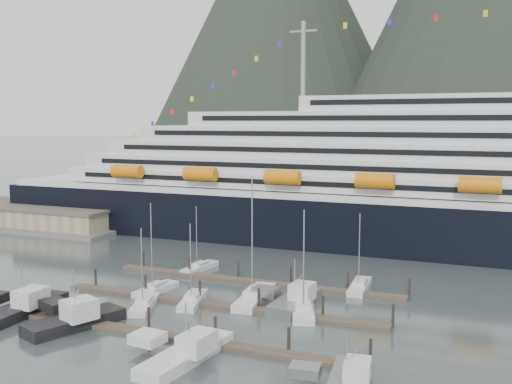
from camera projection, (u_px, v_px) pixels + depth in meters
ground at (239, 318)px, 77.63m from camera, size 1600.00×1600.00×0.00m
cruise_ship at (500, 191)px, 114.84m from camera, size 210.00×30.40×50.30m
warehouse at (39, 218)px, 143.63m from camera, size 46.00×20.00×5.80m
dock_near at (166, 335)px, 70.40m from camera, size 48.18×2.28×3.20m
dock_mid at (216, 304)px, 82.29m from camera, size 48.18×2.28×3.20m
dock_far at (253, 281)px, 94.18m from camera, size 48.18×2.28×3.20m
sailboat_a at (156, 290)px, 88.98m from camera, size 3.24×8.61×13.93m
sailboat_b at (144, 305)px, 81.68m from camera, size 5.36×9.40×11.61m
sailboat_c at (193, 301)px, 83.60m from camera, size 4.69×9.17×11.87m
sailboat_d at (255, 297)px, 84.89m from camera, size 4.35×12.79×18.46m
sailboat_e at (200, 268)px, 102.28m from camera, size 3.03×8.94×11.55m
sailboat_g at (359, 287)px, 90.62m from camera, size 3.09×9.72×12.17m
sailboat_h at (303, 311)px, 78.99m from camera, size 5.86×10.01×14.62m
trawler_a at (22, 307)px, 78.89m from camera, size 10.06×13.97×7.64m
trawler_b at (74, 319)px, 73.88m from camera, size 10.75×13.05×8.11m
trawler_c at (185, 352)px, 63.64m from camera, size 9.93×14.00×7.00m
trawler_d at (345, 381)px, 56.88m from camera, size 8.00×10.77×6.18m
trawler_e at (294, 300)px, 81.94m from camera, size 8.76×11.49×7.36m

